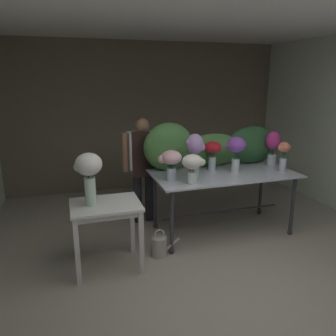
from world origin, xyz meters
TOP-DOWN VIEW (x-y plane):
  - ground_plane at (0.00, 1.99)m, footprint 8.76×8.76m
  - wall_back at (0.00, 3.98)m, footprint 5.29×0.12m
  - ceiling_slab at (0.00, 1.99)m, footprint 5.41×4.10m
  - display_table_glass at (0.48, 1.65)m, footprint 1.89×0.95m
  - side_table_white at (-1.13, 1.22)m, footprint 0.74×0.58m
  - florist at (-0.46, 2.30)m, footprint 0.59×0.24m
  - foliage_backdrop at (0.46, 2.01)m, footprint 2.04×0.30m
  - vase_crimson_dahlias at (0.38, 1.81)m, footprint 0.23×0.23m
  - vase_violet_freesia at (0.64, 1.63)m, footprint 0.25×0.24m
  - vase_lilac_stock at (0.05, 1.63)m, footprint 0.25×0.21m
  - vase_coral_tulips at (1.27, 1.48)m, footprint 0.19×0.15m
  - vase_blush_snapdragons at (-0.29, 1.54)m, footprint 0.29×0.25m
  - vase_magenta_ranunculus at (1.32, 1.81)m, footprint 0.21×0.20m
  - vase_ivory_anemones at (-0.08, 1.35)m, footprint 0.29×0.25m
  - vase_white_roses_tall at (-1.29, 1.22)m, footprint 0.29×0.28m
  - watering_can at (-0.52, 1.27)m, footprint 0.35×0.18m

SIDE VIEW (x-z plane):
  - ground_plane at x=0.00m, z-range 0.00..0.00m
  - watering_can at x=-0.52m, z-range -0.05..0.30m
  - side_table_white at x=-1.13m, z-range 0.27..1.03m
  - display_table_glass at x=0.48m, z-range 0.29..1.14m
  - florist at x=-0.46m, z-range 0.18..1.71m
  - vase_ivory_anemones at x=-0.08m, z-range 0.90..1.25m
  - vase_coral_tulips at x=1.27m, z-range 0.88..1.28m
  - vase_blush_snapdragons at x=-0.29m, z-range 0.90..1.27m
  - vase_crimson_dahlias at x=0.38m, z-range 0.90..1.30m
  - foliage_backdrop at x=0.46m, z-range 0.80..1.45m
  - vase_white_roses_tall at x=-1.29m, z-range 0.85..1.41m
  - vase_magenta_ranunculus at x=1.32m, z-range 0.89..1.39m
  - vase_violet_freesia at x=0.64m, z-range 0.92..1.40m
  - vase_lilac_stock at x=0.05m, z-range 0.90..1.45m
  - wall_back at x=0.00m, z-range 0.00..2.71m
  - ceiling_slab at x=0.00m, z-range 2.71..2.83m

